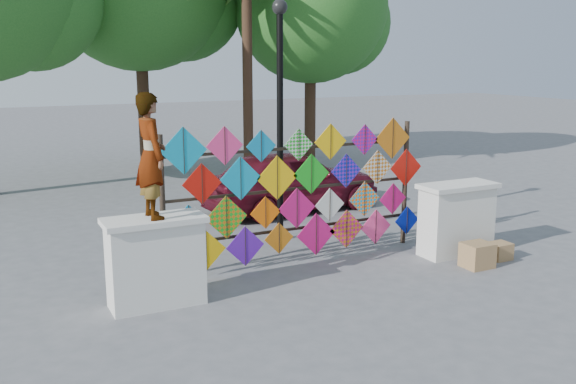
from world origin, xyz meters
The scene contains 11 objects.
ground centered at (0.00, 0.00, 0.00)m, with size 80.00×80.00×0.00m, color slate.
parapet_left centered at (-2.70, -0.20, 0.65)m, with size 1.40×0.65×1.28m.
parapet_right centered at (2.70, -0.20, 0.65)m, with size 1.40×0.65×1.28m.
kite_rack centered at (0.06, 0.73, 1.22)m, with size 4.92×0.24×2.41m.
tree_east centered at (5.09, 9.53, 4.99)m, with size 5.40×4.80×7.42m.
palm_tree centered at (2.20, 8.00, 4.95)m, with size 3.62×3.62×5.83m.
vendor_woman centered at (-2.70, -0.20, 2.14)m, with size 0.63×0.41×1.71m, color #99999E.
sedan centered at (1.58, 4.07, 0.70)m, with size 1.66×4.14×1.41m, color maroon.
lamppost centered at (0.30, 2.00, 2.69)m, with size 0.28×0.28×4.46m.
cardboard_box_near centered at (2.53, -0.94, 0.21)m, with size 0.47×0.42×0.42m, color #A77A51.
cardboard_box_far centered at (3.19, -0.79, 0.15)m, with size 0.35×0.32×0.30m, color #A77A51.
Camera 1 is at (-4.87, -8.69, 3.45)m, focal length 40.00 mm.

